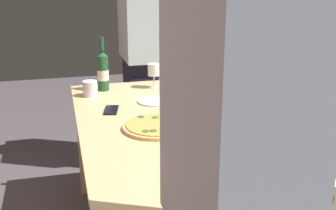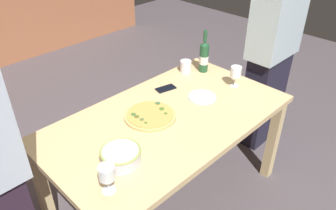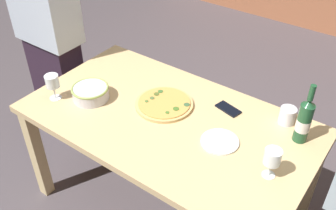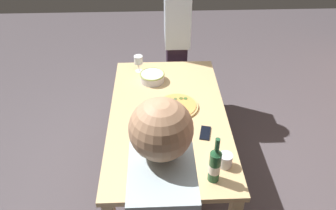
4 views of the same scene
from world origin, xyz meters
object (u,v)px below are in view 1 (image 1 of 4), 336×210
wine_glass_by_bottle (273,146)px  person_guest_left (139,55)px  wine_bottle (103,71)px  cell_phone (111,110)px  pizza (157,126)px  serving_bowl (225,148)px  side_plate (155,101)px  cup_amber (90,89)px  wine_glass_near_pizza (154,71)px  dining_table (168,138)px

wine_glass_by_bottle → person_guest_left: size_ratio=0.09×
wine_bottle → person_guest_left: 0.57m
cell_phone → pizza: bearing=133.0°
serving_bowl → side_plate: 0.81m
cup_amber → wine_bottle: bearing=-40.4°
wine_glass_by_bottle → cup_amber: (1.18, 0.58, -0.06)m
side_plate → cup_amber: bearing=58.9°
serving_bowl → wine_bottle: 1.18m
side_plate → person_guest_left: (0.79, -0.06, 0.11)m
person_guest_left → serving_bowl: bearing=5.3°
wine_bottle → cell_phone: bearing=179.2°
wine_glass_near_pizza → cup_amber: (-0.08, 0.41, -0.06)m
pizza → person_guest_left: (1.20, -0.15, 0.10)m
wine_glass_by_bottle → wine_bottle: bearing=20.9°
pizza → wine_bottle: bearing=13.4°
side_plate → person_guest_left: person_guest_left is taller
cell_phone → wine_bottle: bearing=-77.5°
wine_bottle → cup_amber: size_ratio=3.61×
wine_glass_by_bottle → cup_amber: size_ratio=1.68×
wine_bottle → wine_glass_by_bottle: size_ratio=2.15×
cell_phone → serving_bowl: bearing=131.4°
cup_amber → cell_phone: bearing=-164.3°
wine_glass_near_pizza → serving_bowl: bearing=-177.4°
serving_bowl → pizza: bearing=26.8°
serving_bowl → side_plate: serving_bowl is taller
cup_amber → cell_phone: (-0.31, -0.09, -0.04)m
serving_bowl → person_guest_left: person_guest_left is taller
wine_glass_by_bottle → person_guest_left: person_guest_left is taller
dining_table → cell_phone: cell_phone is taller
person_guest_left → dining_table: bearing=0.0°
wine_glass_near_pizza → cup_amber: size_ratio=1.69×
dining_table → wine_bottle: 0.73m
pizza → wine_bottle: wine_bottle is taller
wine_bottle → person_guest_left: size_ratio=0.20×
serving_bowl → side_plate: bearing=8.0°
wine_glass_near_pizza → side_plate: wine_glass_near_pizza is taller
pizza → serving_bowl: size_ratio=1.53×
wine_glass_near_pizza → side_plate: size_ratio=0.80×
serving_bowl → wine_glass_near_pizza: bearing=2.6°
wine_glass_by_bottle → serving_bowl: bearing=35.7°
pizza → wine_glass_by_bottle: wine_glass_by_bottle is taller
pizza → cup_amber: 0.68m
dining_table → serving_bowl: size_ratio=7.37×
dining_table → side_plate: side_plate is taller
dining_table → wine_glass_near_pizza: 0.66m
pizza → dining_table: bearing=-42.9°
dining_table → pizza: size_ratio=4.81×
pizza → wine_glass_by_bottle: size_ratio=2.13×
wine_bottle → wine_glass_by_bottle: (-1.29, -0.49, -0.02)m
person_guest_left → pizza: bearing=-3.4°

